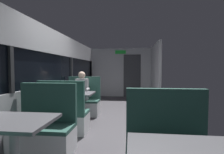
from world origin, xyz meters
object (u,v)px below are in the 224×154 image
Objects in this scene: bench_mid_window_facing_entry at (83,103)px; seated_passenger at (82,97)px; dining_table_near_window at (14,128)px; bench_mid_window_facing_end at (64,117)px; bench_near_window_facing_entry at (44,132)px; dining_table_mid_window at (75,97)px.

bench_mid_window_facing_entry is 0.22m from seated_passenger.
bench_mid_window_facing_entry reaches higher than dining_table_near_window.
bench_mid_window_facing_end is 1.34m from seated_passenger.
seated_passenger reaches higher than bench_near_window_facing_entry.
seated_passenger is at bearing 90.00° from bench_near_window_facing_entry.
bench_near_window_facing_entry is 0.84m from bench_mid_window_facing_end.
dining_table_mid_window is at bearing -90.00° from seated_passenger.
dining_table_near_window is 2.95m from bench_mid_window_facing_entry.
bench_mid_window_facing_end and bench_mid_window_facing_entry have the same top height.
bench_near_window_facing_entry and bench_mid_window_facing_end have the same top height.
dining_table_near_window and dining_table_mid_window have the same top height.
seated_passenger is at bearing 90.00° from dining_table_near_window.
bench_near_window_facing_entry is 1.22× the size of dining_table_mid_window.
dining_table_mid_window is 0.82× the size of bench_mid_window_facing_entry.
bench_mid_window_facing_entry is 0.87× the size of seated_passenger.
bench_mid_window_facing_entry is at bearing 90.00° from seated_passenger.
dining_table_mid_window is 0.77m from bench_mid_window_facing_entry.
bench_near_window_facing_entry is 2.17m from seated_passenger.
seated_passenger is at bearing 90.00° from dining_table_mid_window.
bench_mid_window_facing_entry is (0.00, 2.23, 0.00)m from bench_near_window_facing_entry.
seated_passenger reaches higher than bench_mid_window_facing_entry.
bench_mid_window_facing_end is 1.00× the size of bench_mid_window_facing_entry.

